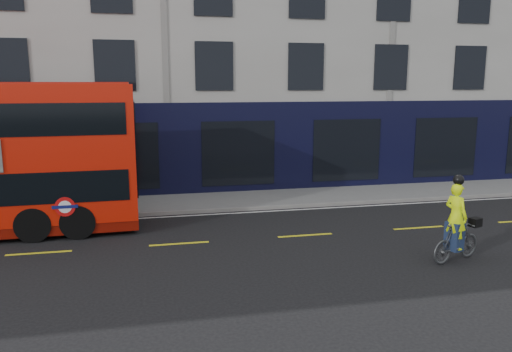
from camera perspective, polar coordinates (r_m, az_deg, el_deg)
name	(u,v)px	position (r m, az deg, el deg)	size (l,w,h in m)	color
ground	(183,261)	(14.05, -8.38, -9.56)	(120.00, 120.00, 0.00)	black
pavement	(171,204)	(20.26, -9.65, -3.12)	(60.00, 3.00, 0.12)	gray
kerb	(173,213)	(18.81, -9.43, -4.17)	(60.00, 0.12, 0.13)	gray
building_terrace	(161,28)	(26.27, -10.86, 16.28)	(50.00, 10.07, 15.00)	#B0AEA6
road_edge_line	(174,216)	(18.53, -9.38, -4.59)	(58.00, 0.10, 0.01)	silver
lane_dashes	(179,244)	(15.47, -8.76, -7.65)	(58.00, 0.12, 0.01)	yellow
cyclist	(456,233)	(14.67, 21.92, -6.02)	(1.86, 1.06, 2.42)	#474A4C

